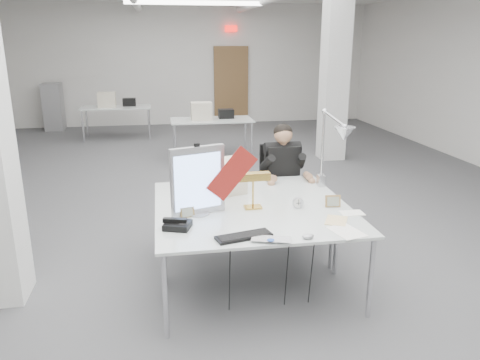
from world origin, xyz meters
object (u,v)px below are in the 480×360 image
(seated_person, at_px, (283,162))
(beige_monitor, at_px, (225,176))
(office_chair, at_px, (281,192))
(architect_lamp, at_px, (331,153))
(bankers_lamp, at_px, (253,193))
(desk_phone, at_px, (178,225))
(monitor, at_px, (198,181))
(desk_main, at_px, (262,225))
(laptop, at_px, (271,242))

(seated_person, xyz_separation_m, beige_monitor, (-0.76, -0.57, 0.02))
(office_chair, bearing_deg, architect_lamp, -72.27)
(bankers_lamp, relative_size, desk_phone, 1.44)
(office_chair, xyz_separation_m, architect_lamp, (0.29, -0.83, 0.66))
(monitor, distance_m, architect_lamp, 1.42)
(bankers_lamp, bearing_deg, office_chair, 61.94)
(desk_main, bearing_deg, monitor, 148.33)
(bankers_lamp, height_order, beige_monitor, beige_monitor)
(monitor, xyz_separation_m, bankers_lamp, (0.51, 0.07, -0.16))
(laptop, relative_size, beige_monitor, 0.87)
(office_chair, distance_m, desk_phone, 1.99)
(architect_lamp, bearing_deg, seated_person, 135.03)
(office_chair, distance_m, bankers_lamp, 1.33)
(monitor, relative_size, architect_lamp, 0.74)
(desk_main, relative_size, desk_phone, 8.58)
(office_chair, bearing_deg, laptop, -108.18)
(desk_main, xyz_separation_m, desk_phone, (-0.71, 0.01, 0.04))
(desk_main, xyz_separation_m, architect_lamp, (0.85, 0.69, 0.43))
(bankers_lamp, bearing_deg, desk_phone, -153.93)
(office_chair, height_order, desk_phone, office_chair)
(laptop, xyz_separation_m, beige_monitor, (-0.17, 1.32, 0.15))
(monitor, height_order, bankers_lamp, monitor)
(architect_lamp, bearing_deg, bankers_lamp, -135.53)
(seated_person, relative_size, laptop, 2.96)
(office_chair, relative_size, beige_monitor, 2.89)
(office_chair, distance_m, beige_monitor, 1.06)
(seated_person, relative_size, bankers_lamp, 2.99)
(desk_main, relative_size, beige_monitor, 5.11)
(seated_person, bearing_deg, beige_monitor, -144.44)
(office_chair, bearing_deg, monitor, -133.16)
(desk_main, relative_size, bankers_lamp, 5.97)
(bankers_lamp, height_order, desk_phone, bankers_lamp)
(desk_main, relative_size, office_chair, 1.77)
(desk_main, bearing_deg, bankers_lamp, 90.37)
(monitor, bearing_deg, laptop, -74.41)
(desk_phone, bearing_deg, bankers_lamp, 46.58)
(office_chair, relative_size, monitor, 1.65)
(seated_person, height_order, architect_lamp, architect_lamp)
(bankers_lamp, relative_size, beige_monitor, 0.86)
(laptop, bearing_deg, seated_person, 89.49)
(seated_person, distance_m, architect_lamp, 0.87)
(monitor, bearing_deg, seated_person, 28.77)
(office_chair, distance_m, architect_lamp, 1.10)
(architect_lamp, bearing_deg, laptop, -103.45)
(desk_main, relative_size, laptop, 5.91)
(laptop, relative_size, desk_phone, 1.45)
(desk_phone, xyz_separation_m, architect_lamp, (1.56, 0.67, 0.39))
(monitor, bearing_deg, desk_main, -49.74)
(laptop, distance_m, architect_lamp, 1.47)
(beige_monitor, bearing_deg, monitor, -136.29)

